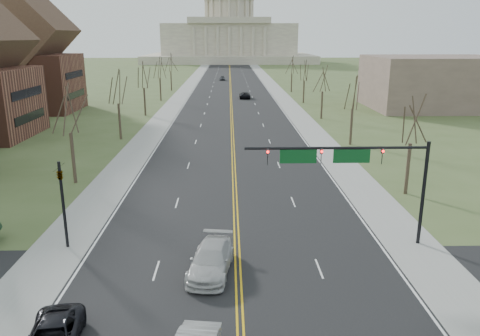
{
  "coord_description": "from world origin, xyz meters",
  "views": [
    {
      "loc": [
        -0.5,
        -15.85,
        13.8
      ],
      "look_at": [
        0.42,
        22.3,
        3.0
      ],
      "focal_mm": 35.0,
      "sensor_mm": 36.0,
      "label": 1
    }
  ],
  "objects_px": {
    "signal_left": "(62,195)",
    "signal_mast": "(350,163)",
    "car_sb_inner_second": "(211,260)",
    "car_far_sb": "(222,78)",
    "car_far_nb": "(245,95)"
  },
  "relations": [
    {
      "from": "signal_left",
      "to": "signal_mast",
      "type": "bearing_deg",
      "value": -0.0
    },
    {
      "from": "car_sb_inner_second",
      "to": "car_far_sb",
      "type": "height_order",
      "value": "car_sb_inner_second"
    },
    {
      "from": "signal_mast",
      "to": "car_far_nb",
      "type": "bearing_deg",
      "value": 93.12
    },
    {
      "from": "signal_left",
      "to": "car_far_sb",
      "type": "relative_size",
      "value": 1.46
    },
    {
      "from": "signal_left",
      "to": "car_far_sb",
      "type": "height_order",
      "value": "signal_left"
    },
    {
      "from": "signal_mast",
      "to": "signal_left",
      "type": "height_order",
      "value": "signal_mast"
    },
    {
      "from": "signal_mast",
      "to": "signal_left",
      "type": "distance_m",
      "value": 19.06
    },
    {
      "from": "car_far_nb",
      "to": "car_far_sb",
      "type": "height_order",
      "value": "car_far_nb"
    },
    {
      "from": "car_sb_inner_second",
      "to": "car_far_nb",
      "type": "relative_size",
      "value": 1.09
    },
    {
      "from": "car_sb_inner_second",
      "to": "car_far_nb",
      "type": "xyz_separation_m",
      "value": [
        4.8,
        82.0,
        -0.1
      ]
    },
    {
      "from": "signal_mast",
      "to": "signal_left",
      "type": "xyz_separation_m",
      "value": [
        -18.95,
        0.0,
        -2.05
      ]
    },
    {
      "from": "signal_mast",
      "to": "signal_left",
      "type": "relative_size",
      "value": 2.02
    },
    {
      "from": "signal_mast",
      "to": "car_sb_inner_second",
      "type": "distance_m",
      "value": 10.99
    },
    {
      "from": "signal_mast",
      "to": "car_far_sb",
      "type": "bearing_deg",
      "value": 94.62
    },
    {
      "from": "car_sb_inner_second",
      "to": "car_far_sb",
      "type": "relative_size",
      "value": 1.38
    }
  ]
}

